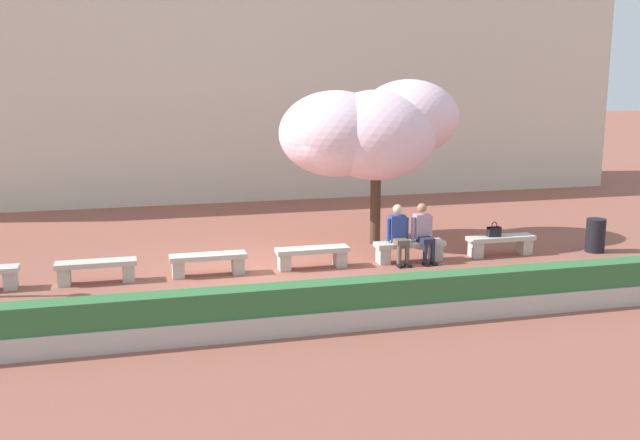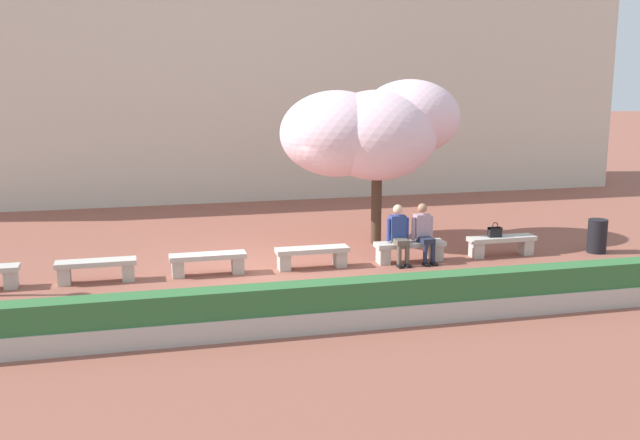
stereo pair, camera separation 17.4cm
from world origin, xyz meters
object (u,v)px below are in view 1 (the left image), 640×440
at_px(handbag, 494,231).
at_px(stone_bench_center, 208,261).
at_px(trash_bin, 595,235).
at_px(stone_bench_east_end, 410,248).
at_px(person_seated_left, 399,232).
at_px(stone_bench_near_west, 96,268).
at_px(person_seated_right, 423,230).
at_px(cherry_tree_main, 370,130).
at_px(stone_bench_near_east, 312,255).
at_px(stone_bench_far_east, 501,243).

bearing_deg(handbag, stone_bench_center, -179.97).
height_order(handbag, trash_bin, handbag).
bearing_deg(stone_bench_east_end, person_seated_left, -169.40).
distance_m(stone_bench_near_west, person_seated_left, 6.38).
xyz_separation_m(stone_bench_center, person_seated_right, (4.72, -0.05, 0.40)).
xyz_separation_m(stone_bench_near_west, cherry_tree_main, (6.36, 2.02, 2.45)).
height_order(person_seated_right, handbag, person_seated_right).
xyz_separation_m(stone_bench_near_east, stone_bench_far_east, (4.43, 0.00, 0.00)).
relative_size(stone_bench_east_end, cherry_tree_main, 0.36).
distance_m(stone_bench_east_end, person_seated_right, 0.50).
height_order(stone_bench_far_east, person_seated_right, person_seated_right).
bearing_deg(stone_bench_far_east, stone_bench_near_east, 180.00).
height_order(stone_bench_near_west, handbag, handbag).
bearing_deg(stone_bench_east_end, handbag, 0.09).
height_order(stone_bench_far_east, cherry_tree_main, cherry_tree_main).
distance_m(person_seated_left, handbag, 2.33).
xyz_separation_m(handbag, cherry_tree_main, (-2.33, 2.01, 2.17)).
height_order(stone_bench_east_end, handbag, handbag).
bearing_deg(handbag, person_seated_right, -178.14).
relative_size(stone_bench_center, trash_bin, 2.01).
relative_size(person_seated_right, handbag, 3.81).
height_order(stone_bench_far_east, handbag, handbag).
distance_m(stone_bench_far_east, trash_bin, 2.31).
height_order(stone_bench_near_west, person_seated_left, person_seated_left).
bearing_deg(person_seated_right, stone_bench_east_end, 169.58).
xyz_separation_m(stone_bench_east_end, cherry_tree_main, (-0.29, 2.02, 2.45)).
bearing_deg(stone_bench_east_end, stone_bench_far_east, 0.00).
distance_m(person_seated_right, trash_bin, 4.23).
distance_m(stone_bench_center, stone_bench_far_east, 6.65).
distance_m(stone_bench_center, stone_bench_near_east, 2.22).
height_order(stone_bench_near_east, trash_bin, trash_bin).
height_order(stone_bench_east_end, trash_bin, trash_bin).
height_order(stone_bench_east_end, stone_bench_far_east, same).
bearing_deg(person_seated_left, person_seated_right, 0.01).
bearing_deg(trash_bin, person_seated_right, 177.28).
bearing_deg(person_seated_left, stone_bench_center, 179.26).
bearing_deg(handbag, stone_bench_near_east, -179.96).
relative_size(stone_bench_center, stone_bench_near_east, 1.00).
relative_size(stone_bench_far_east, trash_bin, 2.01).
bearing_deg(stone_bench_east_end, trash_bin, -3.22).
height_order(stone_bench_near_west, trash_bin, trash_bin).
xyz_separation_m(stone_bench_far_east, trash_bin, (2.29, -0.25, 0.09)).
bearing_deg(stone_bench_center, stone_bench_east_end, 0.00).
height_order(handbag, cherry_tree_main, cherry_tree_main).
bearing_deg(person_seated_left, cherry_tree_main, 90.04).
bearing_deg(stone_bench_near_east, stone_bench_far_east, 0.00).
xyz_separation_m(person_seated_left, cherry_tree_main, (-0.00, 2.07, 2.05)).
bearing_deg(stone_bench_near_west, stone_bench_center, 0.00).
bearing_deg(stone_bench_center, handbag, 0.03).
bearing_deg(person_seated_right, cherry_tree_main, 105.61).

